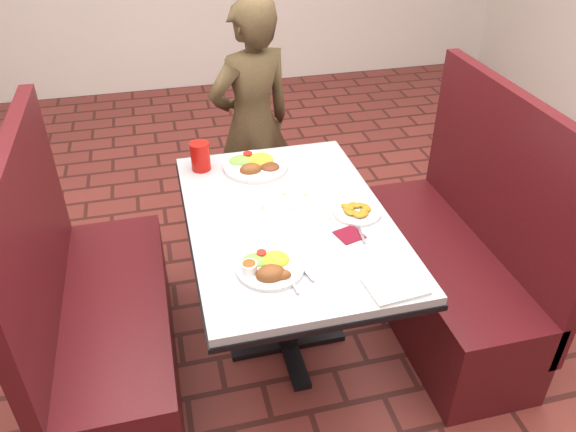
% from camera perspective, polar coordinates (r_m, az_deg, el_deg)
% --- Properties ---
extents(dining_table, '(0.81, 1.21, 0.75)m').
position_cam_1_polar(dining_table, '(2.33, 0.00, -1.96)').
color(dining_table, '#ACAEB0').
rests_on(dining_table, ground).
extents(booth_bench_left, '(0.47, 1.20, 1.17)m').
position_cam_1_polar(booth_bench_left, '(2.52, -18.24, -10.46)').
color(booth_bench_left, '#4E1115').
rests_on(booth_bench_left, ground).
extents(booth_bench_right, '(0.47, 1.20, 1.17)m').
position_cam_1_polar(booth_bench_right, '(2.79, 16.18, -4.93)').
color(booth_bench_right, '#4E1115').
rests_on(booth_bench_right, ground).
extents(diner_person, '(0.59, 0.49, 1.39)m').
position_cam_1_polar(diner_person, '(3.15, -3.64, 9.13)').
color(diner_person, brown).
rests_on(diner_person, ground).
extents(near_dinner_plate, '(0.24, 0.24, 0.08)m').
position_cam_1_polar(near_dinner_plate, '(1.98, -1.94, -4.95)').
color(near_dinner_plate, white).
rests_on(near_dinner_plate, dining_table).
extents(far_dinner_plate, '(0.30, 0.30, 0.08)m').
position_cam_1_polar(far_dinner_plate, '(2.61, -3.35, 5.48)').
color(far_dinner_plate, white).
rests_on(far_dinner_plate, dining_table).
extents(plantain_plate, '(0.19, 0.19, 0.03)m').
position_cam_1_polar(plantain_plate, '(2.30, 7.03, 0.50)').
color(plantain_plate, white).
rests_on(plantain_plate, dining_table).
extents(maroon_napkin, '(0.12, 0.12, 0.00)m').
position_cam_1_polar(maroon_napkin, '(2.18, 6.25, -1.91)').
color(maroon_napkin, maroon).
rests_on(maroon_napkin, dining_table).
extents(spoon_utensil, '(0.03, 0.15, 0.00)m').
position_cam_1_polar(spoon_utensil, '(2.19, 7.34, -1.59)').
color(spoon_utensil, silver).
rests_on(spoon_utensil, dining_table).
extents(red_tumbler, '(0.09, 0.09, 0.13)m').
position_cam_1_polar(red_tumbler, '(2.60, -8.89, 6.01)').
color(red_tumbler, red).
rests_on(red_tumbler, dining_table).
extents(paper_napkin, '(0.21, 0.17, 0.01)m').
position_cam_1_polar(paper_napkin, '(1.96, 10.87, -7.03)').
color(paper_napkin, silver).
rests_on(paper_napkin, dining_table).
extents(knife_utensil, '(0.05, 0.17, 0.00)m').
position_cam_1_polar(knife_utensil, '(2.00, 1.37, -5.15)').
color(knife_utensil, silver).
rests_on(knife_utensil, dining_table).
extents(fork_utensil, '(0.03, 0.15, 0.00)m').
position_cam_1_polar(fork_utensil, '(1.94, 0.28, -6.48)').
color(fork_utensil, silver).
rests_on(fork_utensil, dining_table).
extents(lettuce_shreds, '(0.28, 0.32, 0.00)m').
position_cam_1_polar(lettuce_shreds, '(2.33, 0.60, 0.96)').
color(lettuce_shreds, '#85B448').
rests_on(lettuce_shreds, dining_table).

